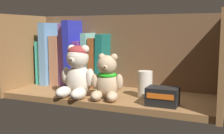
# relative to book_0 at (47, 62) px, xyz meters

# --- Properties ---
(shelf_board) EXTENTS (0.69, 0.25, 0.02)m
(shelf_board) POSITION_rel_book_0_xyz_m (0.32, -0.09, -0.09)
(shelf_board) COLOR olive
(shelf_board) RESTS_ON ground
(shelf_back_panel) EXTENTS (0.71, 0.01, 0.29)m
(shelf_back_panel) POSITION_rel_book_0_xyz_m (0.32, 0.04, 0.04)
(shelf_back_panel) COLOR brown
(shelf_back_panel) RESTS_ON ground
(shelf_side_panel_left) EXTENTS (0.02, 0.28, 0.29)m
(shelf_side_panel_left) POSITION_rel_book_0_xyz_m (-0.03, -0.09, 0.04)
(shelf_side_panel_left) COLOR olive
(shelf_side_panel_left) RESTS_ON ground
(shelf_side_panel_right) EXTENTS (0.02, 0.28, 0.29)m
(shelf_side_panel_right) POSITION_rel_book_0_xyz_m (0.67, -0.09, 0.04)
(shelf_side_panel_right) COLOR olive
(shelf_side_panel_right) RESTS_ON ground
(book_0) EXTENTS (0.02, 0.13, 0.17)m
(book_0) POSITION_rel_book_0_xyz_m (0.00, 0.00, 0.00)
(book_0) COLOR #39B8A9
(book_0) RESTS_ON shelf_board
(book_1) EXTENTS (0.03, 0.15, 0.24)m
(book_1) POSITION_rel_book_0_xyz_m (0.03, 0.00, 0.04)
(book_1) COLOR #6295C4
(book_1) RESTS_ON shelf_board
(book_2) EXTENTS (0.03, 0.11, 0.19)m
(book_2) POSITION_rel_book_0_xyz_m (0.07, 0.00, 0.01)
(book_2) COLOR #B1724F
(book_2) RESTS_ON shelf_board
(book_3) EXTENTS (0.03, 0.10, 0.24)m
(book_3) POSITION_rel_book_0_xyz_m (0.10, 0.00, 0.03)
(book_3) COLOR #84529B
(book_3) RESTS_ON shelf_board
(book_4) EXTENTS (0.03, 0.14, 0.25)m
(book_4) POSITION_rel_book_0_xyz_m (0.14, 0.00, 0.04)
(book_4) COLOR #252AA6
(book_4) RESTS_ON shelf_board
(book_5) EXTENTS (0.02, 0.12, 0.17)m
(book_5) POSITION_rel_book_0_xyz_m (0.17, 0.00, 0.00)
(book_5) COLOR #6F318C
(book_5) RESTS_ON shelf_board
(book_6) EXTENTS (0.02, 0.10, 0.20)m
(book_6) POSITION_rel_book_0_xyz_m (0.19, 0.00, 0.02)
(book_6) COLOR #71BBB2
(book_6) RESTS_ON shelf_board
(book_7) EXTENTS (0.03, 0.09, 0.18)m
(book_7) POSITION_rel_book_0_xyz_m (0.22, 0.00, 0.01)
(book_7) COLOR #9A4F26
(book_7) RESTS_ON shelf_board
(book_8) EXTENTS (0.03, 0.09, 0.20)m
(book_8) POSITION_rel_book_0_xyz_m (0.25, 0.00, 0.01)
(book_8) COLOR #17665D
(book_8) RESTS_ON shelf_board
(teddy_bear_larger) EXTENTS (0.12, 0.12, 0.17)m
(teddy_bear_larger) POSITION_rel_book_0_xyz_m (0.24, -0.16, -0.01)
(teddy_bear_larger) COLOR beige
(teddy_bear_larger) RESTS_ON shelf_board
(teddy_bear_smaller) EXTENTS (0.11, 0.11, 0.14)m
(teddy_bear_smaller) POSITION_rel_book_0_xyz_m (0.34, -0.16, -0.02)
(teddy_bear_smaller) COLOR tan
(teddy_bear_smaller) RESTS_ON shelf_board
(pillar_candle) EXTENTS (0.05, 0.05, 0.08)m
(pillar_candle) POSITION_rel_book_0_xyz_m (0.44, -0.09, -0.04)
(pillar_candle) COLOR silver
(pillar_candle) RESTS_ON shelf_board
(small_product_box) EXTENTS (0.09, 0.06, 0.05)m
(small_product_box) POSITION_rel_book_0_xyz_m (0.52, -0.17, -0.06)
(small_product_box) COLOR black
(small_product_box) RESTS_ON shelf_board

